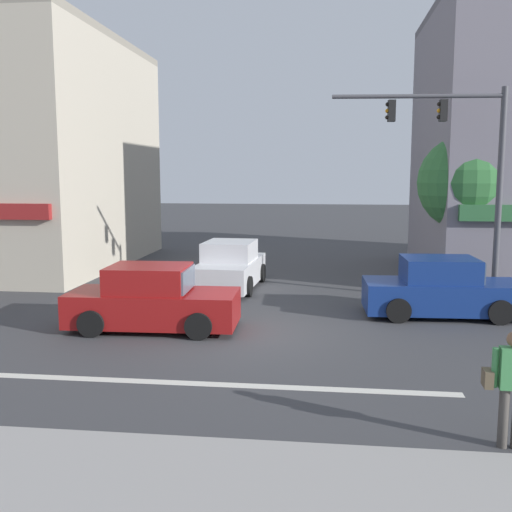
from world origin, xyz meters
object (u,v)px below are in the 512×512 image
object	(u,v)px
traffic_light_mast	(466,160)
pedestrian_foreground_with_bag	(510,382)
street_tree	(466,183)
sedan_approaching_near	(153,301)
sedan_crossing_leftbound	(230,267)
sedan_parked_curbside	(442,290)

from	to	relation	value
traffic_light_mast	pedestrian_foreground_with_bag	size ratio (longest dim) A/B	3.71
street_tree	traffic_light_mast	distance (m)	2.75
street_tree	sedan_approaching_near	distance (m)	11.18
sedan_crossing_leftbound	sedan_approaching_near	distance (m)	5.54
street_tree	pedestrian_foreground_with_bag	bearing A→B (deg)	-98.96
sedan_crossing_leftbound	pedestrian_foreground_with_bag	xyz separation A→B (m)	(5.74, -11.07, 0.24)
traffic_light_mast	pedestrian_foreground_with_bag	world-z (taller)	traffic_light_mast
traffic_light_mast	sedan_parked_curbside	world-z (taller)	traffic_light_mast
sedan_parked_curbside	sedan_approaching_near	size ratio (longest dim) A/B	1.00
street_tree	pedestrian_foreground_with_bag	world-z (taller)	street_tree
sedan_parked_curbside	street_tree	bearing A→B (deg)	71.57
sedan_approaching_near	sedan_crossing_leftbound	bearing A→B (deg)	79.30
sedan_approaching_near	traffic_light_mast	bearing A→B (deg)	25.63
street_tree	traffic_light_mast	xyz separation A→B (m)	(-0.58, -2.59, 0.70)
street_tree	pedestrian_foreground_with_bag	xyz separation A→B (m)	(-1.91, -12.11, -2.52)
sedan_crossing_leftbound	sedan_approaching_near	size ratio (longest dim) A/B	1.01
sedan_parked_curbside	pedestrian_foreground_with_bag	size ratio (longest dim) A/B	2.50
sedan_crossing_leftbound	sedan_parked_curbside	world-z (taller)	same
sedan_crossing_leftbound	traffic_light_mast	bearing A→B (deg)	-12.40
pedestrian_foreground_with_bag	sedan_approaching_near	bearing A→B (deg)	140.25
sedan_parked_curbside	pedestrian_foreground_with_bag	world-z (taller)	pedestrian_foreground_with_bag
sedan_crossing_leftbound	sedan_approaching_near	xyz separation A→B (m)	(-1.03, -5.44, 0.00)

